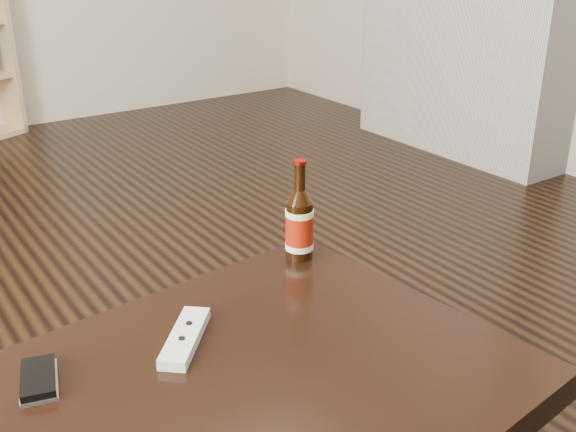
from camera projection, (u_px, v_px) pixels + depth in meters
beer_bottle at (299, 224)px, 1.45m from camera, size 0.07×0.07×0.22m
phone at (39, 380)px, 1.06m from camera, size 0.08×0.12×0.02m
remote at (185, 337)px, 1.17m from camera, size 0.15×0.16×0.02m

